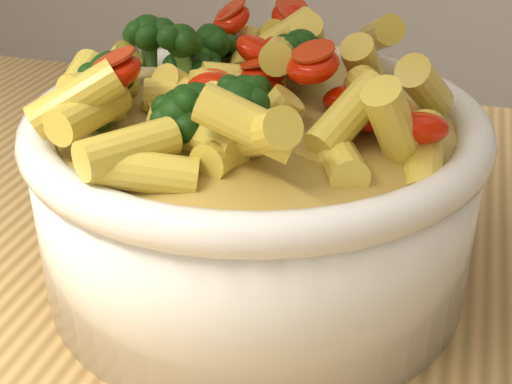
# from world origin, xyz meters

# --- Properties ---
(serving_bowl) EXTENTS (0.27, 0.27, 0.12)m
(serving_bowl) POSITION_xyz_m (-0.10, 0.06, 0.96)
(serving_bowl) COLOR white
(serving_bowl) RESTS_ON table
(pasta_salad) EXTENTS (0.22, 0.22, 0.05)m
(pasta_salad) POSITION_xyz_m (-0.10, 0.06, 1.03)
(pasta_salad) COLOR #F6D64D
(pasta_salad) RESTS_ON serving_bowl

